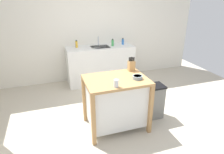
# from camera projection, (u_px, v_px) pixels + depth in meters

# --- Properties ---
(ground_plane) EXTENTS (6.71, 6.71, 0.00)m
(ground_plane) POSITION_uv_depth(u_px,v_px,m) (121.00, 120.00, 3.55)
(ground_plane) COLOR #BCB29E
(ground_plane) RESTS_ON ground
(wall_back) EXTENTS (5.71, 0.10, 2.60)m
(wall_back) POSITION_uv_depth(u_px,v_px,m) (91.00, 29.00, 4.94)
(wall_back) COLOR silver
(wall_back) RESTS_ON ground
(kitchen_island) EXTENTS (0.98, 0.72, 0.88)m
(kitchen_island) POSITION_uv_depth(u_px,v_px,m) (116.00, 100.00, 3.22)
(kitchen_island) COLOR #AD7F4C
(kitchen_island) RESTS_ON ground
(knife_block) EXTENTS (0.11, 0.09, 0.24)m
(knife_block) POSITION_uv_depth(u_px,v_px,m) (131.00, 65.00, 3.37)
(knife_block) COLOR tan
(knife_block) RESTS_ON kitchen_island
(bowl_stoneware_deep) EXTENTS (0.15, 0.15, 0.05)m
(bowl_stoneware_deep) POSITION_uv_depth(u_px,v_px,m) (137.00, 77.00, 3.06)
(bowl_stoneware_deep) COLOR gray
(bowl_stoneware_deep) RESTS_ON kitchen_island
(drinking_cup) EXTENTS (0.07, 0.07, 0.11)m
(drinking_cup) POSITION_uv_depth(u_px,v_px,m) (116.00, 83.00, 2.78)
(drinking_cup) COLOR silver
(drinking_cup) RESTS_ON kitchen_island
(trash_bin) EXTENTS (0.36, 0.28, 0.63)m
(trash_bin) POSITION_uv_depth(u_px,v_px,m) (153.00, 101.00, 3.56)
(trash_bin) COLOR slate
(trash_bin) RESTS_ON ground
(sink_counter) EXTENTS (1.65, 0.60, 0.92)m
(sink_counter) POSITION_uv_depth(u_px,v_px,m) (100.00, 64.00, 5.00)
(sink_counter) COLOR silver
(sink_counter) RESTS_ON ground
(sink_faucet) EXTENTS (0.02, 0.02, 0.22)m
(sink_faucet) POSITION_uv_depth(u_px,v_px,m) (98.00, 41.00, 4.90)
(sink_faucet) COLOR #B7BCC1
(sink_faucet) RESTS_ON sink_counter
(bottle_hand_soap) EXTENTS (0.06, 0.06, 0.18)m
(bottle_hand_soap) POSITION_uv_depth(u_px,v_px,m) (113.00, 43.00, 4.85)
(bottle_hand_soap) COLOR green
(bottle_hand_soap) RESTS_ON sink_counter
(bottle_dish_soap) EXTENTS (0.06, 0.06, 0.18)m
(bottle_dish_soap) POSITION_uv_depth(u_px,v_px,m) (77.00, 44.00, 4.71)
(bottle_dish_soap) COLOR yellow
(bottle_dish_soap) RESTS_ON sink_counter
(bottle_spray_cleaner) EXTENTS (0.06, 0.06, 0.16)m
(bottle_spray_cleaner) POSITION_uv_depth(u_px,v_px,m) (123.00, 42.00, 4.99)
(bottle_spray_cleaner) COLOR blue
(bottle_spray_cleaner) RESTS_ON sink_counter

